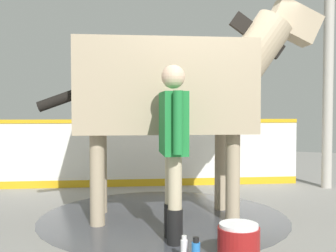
{
  "coord_description": "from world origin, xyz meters",
  "views": [
    {
      "loc": [
        -4.6,
        -1.61,
        1.26
      ],
      "look_at": [
        -0.61,
        0.01,
        1.08
      ],
      "focal_mm": 43.7,
      "sensor_mm": 36.0,
      "label": 1
    }
  ],
  "objects": [
    {
      "name": "bottle_shampoo",
      "position": [
        -1.43,
        -0.47,
        0.1
      ],
      "size": [
        0.06,
        0.06,
        0.21
      ],
      "color": "white",
      "rests_on": "ground"
    },
    {
      "name": "wash_bucket",
      "position": [
        -1.25,
        -0.89,
        0.15
      ],
      "size": [
        0.35,
        0.35,
        0.31
      ],
      "color": "maroon",
      "rests_on": "ground"
    },
    {
      "name": "handler",
      "position": [
        -0.99,
        -0.2,
        0.97
      ],
      "size": [
        0.6,
        0.43,
        1.68
      ],
      "rotation": [
        0.0,
        0.0,
        2.09
      ],
      "color": "black",
      "rests_on": "ground"
    },
    {
      "name": "ground_plane",
      "position": [
        0.0,
        0.0,
        -0.01
      ],
      "size": [
        16.0,
        16.0,
        0.02
      ],
      "primitive_type": "cube",
      "color": "gray"
    },
    {
      "name": "roof_post_near",
      "position": [
        2.4,
        -1.52,
        1.56
      ],
      "size": [
        0.16,
        0.16,
        3.11
      ],
      "primitive_type": "cylinder",
      "color": "#B7B2A8",
      "rests_on": "ground"
    },
    {
      "name": "barrier_wall",
      "position": [
        1.49,
        1.14,
        0.51
      ],
      "size": [
        2.38,
        4.34,
        1.1
      ],
      "color": "white",
      "rests_on": "ground"
    },
    {
      "name": "horse",
      "position": [
        -0.17,
        0.12,
        1.51
      ],
      "size": [
        1.93,
        3.02,
        2.58
      ],
      "rotation": [
        0.0,
        0.0,
        -1.08
      ],
      "color": "tan",
      "rests_on": "ground"
    },
    {
      "name": "wet_patch",
      "position": [
        -0.22,
        0.22,
        0.0
      ],
      "size": [
        2.89,
        2.89,
        0.0
      ],
      "primitive_type": "cylinder",
      "color": "#42444C",
      "rests_on": "ground"
    }
  ]
}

